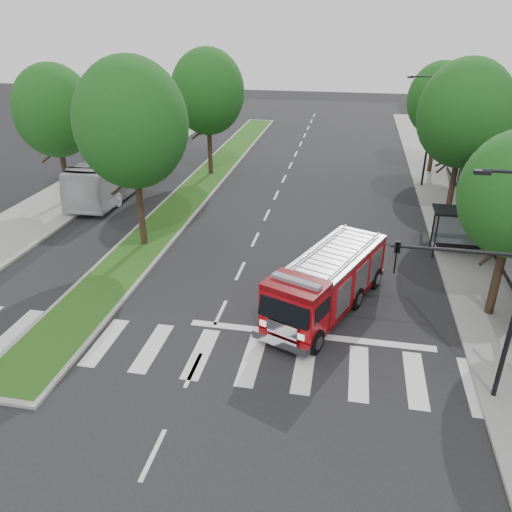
# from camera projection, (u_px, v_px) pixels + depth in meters

# --- Properties ---
(ground) EXTENTS (140.00, 140.00, 0.00)m
(ground) POSITION_uv_depth(u_px,v_px,m) (221.00, 312.00, 21.92)
(ground) COLOR black
(ground) RESTS_ON ground
(sidewalk_right) EXTENTS (5.00, 80.00, 0.15)m
(sidewalk_right) POSITION_uv_depth(u_px,v_px,m) (476.00, 241.00, 28.59)
(sidewalk_right) COLOR gray
(sidewalk_right) RESTS_ON ground
(sidewalk_left) EXTENTS (5.00, 80.00, 0.15)m
(sidewalk_left) POSITION_uv_depth(u_px,v_px,m) (47.00, 210.00, 33.17)
(sidewalk_left) COLOR gray
(sidewalk_left) RESTS_ON ground
(median) EXTENTS (3.00, 50.00, 0.15)m
(median) POSITION_uv_depth(u_px,v_px,m) (204.00, 181.00, 38.79)
(median) COLOR gray
(median) RESTS_ON ground
(bus_shelter) EXTENTS (3.20, 1.60, 2.61)m
(bus_shelter) POSITION_uv_depth(u_px,v_px,m) (464.00, 220.00, 26.31)
(bus_shelter) COLOR black
(bus_shelter) RESTS_ON ground
(tree_right_mid) EXTENTS (5.60, 5.60, 9.72)m
(tree_right_mid) POSITION_uv_depth(u_px,v_px,m) (465.00, 114.00, 29.48)
(tree_right_mid) COLOR black
(tree_right_mid) RESTS_ON ground
(tree_right_far) EXTENTS (5.00, 5.00, 8.73)m
(tree_right_far) POSITION_uv_depth(u_px,v_px,m) (440.00, 99.00, 38.59)
(tree_right_far) COLOR black
(tree_right_far) RESTS_ON ground
(tree_median_near) EXTENTS (5.80, 5.80, 10.16)m
(tree_median_near) POSITION_uv_depth(u_px,v_px,m) (131.00, 124.00, 25.25)
(tree_median_near) COLOR black
(tree_median_near) RESTS_ON ground
(tree_median_far) EXTENTS (5.60, 5.60, 9.72)m
(tree_median_far) POSITION_uv_depth(u_px,v_px,m) (208.00, 92.00, 37.75)
(tree_median_far) COLOR black
(tree_median_far) RESTS_ON ground
(tree_left_mid) EXTENTS (5.20, 5.20, 9.16)m
(tree_left_mid) POSITION_uv_depth(u_px,v_px,m) (54.00, 111.00, 32.19)
(tree_left_mid) COLOR black
(tree_left_mid) RESTS_ON ground
(streetlight_right_near) EXTENTS (4.08, 0.22, 8.00)m
(streetlight_right_near) POSITION_uv_depth(u_px,v_px,m) (493.00, 276.00, 15.15)
(streetlight_right_near) COLOR black
(streetlight_right_near) RESTS_ON ground
(streetlight_right_far) EXTENTS (2.11, 0.20, 8.00)m
(streetlight_right_far) POSITION_uv_depth(u_px,v_px,m) (428.00, 127.00, 35.85)
(streetlight_right_far) COLOR black
(streetlight_right_far) RESTS_ON ground
(fire_engine) EXTENTS (5.27, 8.31, 2.78)m
(fire_engine) POSITION_uv_depth(u_px,v_px,m) (327.00, 283.00, 21.60)
(fire_engine) COLOR #660509
(fire_engine) RESTS_ON ground
(city_bus) EXTENTS (2.92, 11.53, 3.20)m
(city_bus) POSITION_uv_depth(u_px,v_px,m) (117.00, 171.00, 36.08)
(city_bus) COLOR silver
(city_bus) RESTS_ON ground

